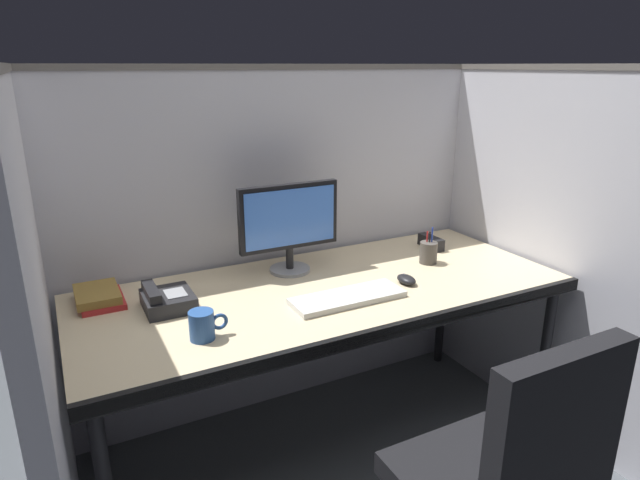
# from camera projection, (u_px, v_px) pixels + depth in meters

# --- Properties ---
(cubicle_partition_rear) EXTENTS (2.21, 0.06, 1.57)m
(cubicle_partition_rear) POSITION_uv_depth(u_px,v_px,m) (281.00, 243.00, 2.47)
(cubicle_partition_rear) COLOR silver
(cubicle_partition_rear) RESTS_ON ground
(cubicle_partition_left) EXTENTS (0.06, 1.41, 1.57)m
(cubicle_partition_left) POSITION_uv_depth(u_px,v_px,m) (42.00, 344.00, 1.58)
(cubicle_partition_left) COLOR silver
(cubicle_partition_left) RESTS_ON ground
(cubicle_partition_right) EXTENTS (0.06, 1.41, 1.57)m
(cubicle_partition_right) POSITION_uv_depth(u_px,v_px,m) (530.00, 245.00, 2.45)
(cubicle_partition_right) COLOR silver
(cubicle_partition_right) RESTS_ON ground
(desk) EXTENTS (1.90, 0.80, 0.74)m
(desk) POSITION_uv_depth(u_px,v_px,m) (327.00, 300.00, 2.12)
(desk) COLOR beige
(desk) RESTS_ON ground
(monitor_center) EXTENTS (0.43, 0.17, 0.37)m
(monitor_center) POSITION_uv_depth(u_px,v_px,m) (289.00, 222.00, 2.21)
(monitor_center) COLOR gray
(monitor_center) RESTS_ON desk
(keyboard_main) EXTENTS (0.43, 0.15, 0.02)m
(keyboard_main) POSITION_uv_depth(u_px,v_px,m) (348.00, 298.00, 1.99)
(keyboard_main) COLOR silver
(keyboard_main) RESTS_ON desk
(computer_mouse) EXTENTS (0.06, 0.10, 0.04)m
(computer_mouse) POSITION_uv_depth(u_px,v_px,m) (406.00, 279.00, 2.14)
(computer_mouse) COLOR black
(computer_mouse) RESTS_ON desk
(coffee_mug) EXTENTS (0.13, 0.08, 0.09)m
(coffee_mug) POSITION_uv_depth(u_px,v_px,m) (203.00, 325.00, 1.70)
(coffee_mug) COLOR #264C8C
(coffee_mug) RESTS_ON desk
(desk_phone) EXTENTS (0.17, 0.19, 0.09)m
(desk_phone) POSITION_uv_depth(u_px,v_px,m) (167.00, 300.00, 1.92)
(desk_phone) COLOR black
(desk_phone) RESTS_ON desk
(pen_cup) EXTENTS (0.08, 0.08, 0.16)m
(pen_cup) POSITION_uv_depth(u_px,v_px,m) (428.00, 252.00, 2.36)
(pen_cup) COLOR #4C4742
(pen_cup) RESTS_ON desk
(book_stack) EXTENTS (0.16, 0.22, 0.05)m
(book_stack) POSITION_uv_depth(u_px,v_px,m) (99.00, 297.00, 1.96)
(book_stack) COLOR #B22626
(book_stack) RESTS_ON desk
(red_stapler) EXTENTS (0.04, 0.15, 0.06)m
(red_stapler) POSITION_uv_depth(u_px,v_px,m) (431.00, 242.00, 2.56)
(red_stapler) COLOR black
(red_stapler) RESTS_ON desk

